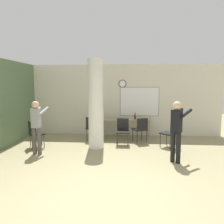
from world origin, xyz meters
TOP-DOWN VIEW (x-y plane):
  - ground_plane at (0.00, 0.00)m, footprint 24.00×24.00m
  - wall_back at (0.01, 5.06)m, footprint 8.00×0.15m
  - support_pillar at (-0.61, 3.08)m, footprint 0.48×0.48m
  - folding_table at (0.29, 4.49)m, footprint 1.84×0.78m
  - bottle_on_table at (0.65, 4.39)m, footprint 0.08×0.08m
  - chair_by_left_wall at (-2.56, 2.92)m, footprint 0.61×0.61m
  - chair_table_right at (0.83, 3.85)m, footprint 0.58×0.58m
  - chair_table_left at (-0.87, 3.96)m, footprint 0.51×0.51m
  - chair_mid_room at (1.75, 3.28)m, footprint 0.62×0.62m
  - chair_table_front at (0.22, 3.53)m, footprint 0.44×0.44m
  - person_playing_side at (1.65, 1.92)m, footprint 0.60×0.63m
  - person_watching_back at (-2.20, 2.30)m, footprint 0.39×0.59m

SIDE VIEW (x-z plane):
  - ground_plane at x=0.00m, z-range 0.00..0.00m
  - chair_by_left_wall at x=-2.56m, z-range 0.08..0.95m
  - chair_table_right at x=0.83m, z-range 0.08..0.95m
  - chair_table_left at x=-0.87m, z-range 0.08..0.95m
  - chair_mid_room at x=1.75m, z-range 0.08..0.95m
  - chair_table_front at x=0.22m, z-range 0.08..0.95m
  - folding_table at x=0.29m, z-range 0.32..1.06m
  - bottle_on_table at x=0.65m, z-range 0.70..0.95m
  - person_watching_back at x=-2.20m, z-range 0.14..1.68m
  - person_playing_side at x=1.65m, z-range 0.14..1.72m
  - wall_back at x=0.01m, z-range 0.00..2.80m
  - support_pillar at x=-0.61m, z-range 0.00..2.80m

